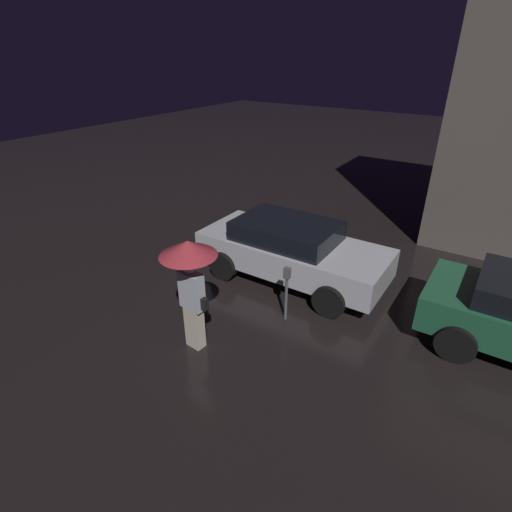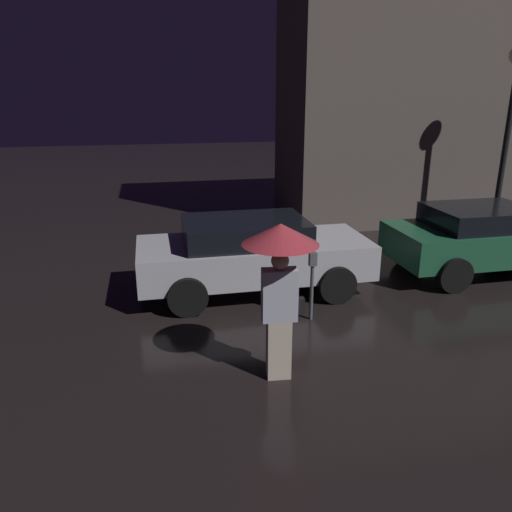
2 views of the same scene
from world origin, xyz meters
name	(u,v)px [view 1 (image 1 of 2)]	position (x,y,z in m)	size (l,w,h in m)	color
parked_car_silver	(291,249)	(-8.47, 1.48, 0.76)	(4.32, 1.98, 1.41)	#B7B7BF
pedestrian_with_umbrella	(190,269)	(-8.74, -1.58, 1.61)	(0.97, 0.97, 2.13)	beige
parking_meter	(286,288)	(-7.77, 0.02, 0.74)	(0.12, 0.10, 1.18)	#4C5154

